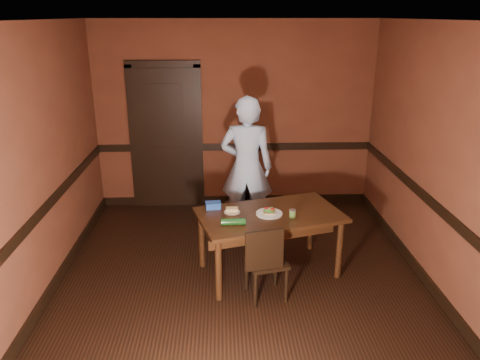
{
  "coord_description": "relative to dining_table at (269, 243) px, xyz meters",
  "views": [
    {
      "loc": [
        -0.19,
        -4.43,
        2.75
      ],
      "look_at": [
        0.0,
        0.35,
        1.05
      ],
      "focal_mm": 35.0,
      "sensor_mm": 36.0,
      "label": 1
    }
  ],
  "objects": [
    {
      "name": "wall_front",
      "position": [
        -0.32,
        -2.45,
        0.99
      ],
      "size": [
        4.0,
        0.02,
        2.7
      ],
      "primitive_type": "cube",
      "color": "brown",
      "rests_on": "ground"
    },
    {
      "name": "chair_near",
      "position": [
        -0.08,
        -0.48,
        0.05
      ],
      "size": [
        0.46,
        0.46,
        0.82
      ],
      "primitive_type": null,
      "rotation": [
        0.0,
        0.0,
        3.37
      ],
      "color": "black",
      "rests_on": "floor"
    },
    {
      "name": "floor",
      "position": [
        -0.32,
        -0.2,
        -0.36
      ],
      "size": [
        4.0,
        4.5,
        0.01
      ],
      "primitive_type": "cube",
      "color": "black",
      "rests_on": "ground"
    },
    {
      "name": "wall_left",
      "position": [
        -2.32,
        -0.2,
        0.99
      ],
      "size": [
        0.02,
        4.5,
        2.7
      ],
      "primitive_type": "cube",
      "color": "brown",
      "rests_on": "ground"
    },
    {
      "name": "chair_far",
      "position": [
        -0.25,
        1.01,
        0.05
      ],
      "size": [
        0.48,
        0.48,
        0.81
      ],
      "primitive_type": null,
      "rotation": [
        0.0,
        0.0,
        0.3
      ],
      "color": "black",
      "rests_on": "floor"
    },
    {
      "name": "dining_table",
      "position": [
        0.0,
        0.0,
        0.0
      ],
      "size": [
        1.7,
        1.25,
        0.72
      ],
      "primitive_type": "cube",
      "rotation": [
        0.0,
        0.0,
        0.28
      ],
      "color": "#321B0C",
      "rests_on": "floor"
    },
    {
      "name": "dado_back",
      "position": [
        -0.32,
        2.03,
        0.54
      ],
      "size": [
        4.0,
        0.03,
        0.1
      ],
      "primitive_type": "cube",
      "color": "black",
      "rests_on": "ground"
    },
    {
      "name": "dado_right",
      "position": [
        1.67,
        -0.2,
        0.54
      ],
      "size": [
        0.03,
        4.5,
        0.1
      ],
      "primitive_type": "cube",
      "color": "black",
      "rests_on": "ground"
    },
    {
      "name": "food_tub",
      "position": [
        -0.62,
        0.16,
        0.39
      ],
      "size": [
        0.18,
        0.14,
        0.07
      ],
      "rotation": [
        0.0,
        0.0,
        0.12
      ],
      "color": "#2350B1",
      "rests_on": "dining_table"
    },
    {
      "name": "door",
      "position": [
        -1.32,
        2.02,
        0.73
      ],
      "size": [
        1.05,
        0.07,
        2.2
      ],
      "color": "black",
      "rests_on": "ground"
    },
    {
      "name": "dado_left",
      "position": [
        -2.3,
        -0.2,
        0.54
      ],
      "size": [
        0.03,
        4.5,
        0.1
      ],
      "primitive_type": "cube",
      "color": "black",
      "rests_on": "ground"
    },
    {
      "name": "ceiling",
      "position": [
        -0.32,
        -0.2,
        2.34
      ],
      "size": [
        4.0,
        4.5,
        0.01
      ],
      "primitive_type": "cube",
      "color": "silver",
      "rests_on": "ground"
    },
    {
      "name": "sandwich_plate",
      "position": [
        -0.01,
        -0.03,
        0.38
      ],
      "size": [
        0.28,
        0.28,
        0.07
      ],
      "rotation": [
        0.0,
        0.0,
        -0.18
      ],
      "color": "silver",
      "rests_on": "dining_table"
    },
    {
      "name": "cheese_saucer",
      "position": [
        -0.41,
        0.03,
        0.38
      ],
      "size": [
        0.18,
        0.18,
        0.05
      ],
      "rotation": [
        0.0,
        0.0,
        -0.03
      ],
      "color": "silver",
      "rests_on": "dining_table"
    },
    {
      "name": "baseboard_back",
      "position": [
        -0.32,
        2.03,
        -0.3
      ],
      "size": [
        4.0,
        0.03,
        0.12
      ],
      "primitive_type": "cube",
      "color": "black",
      "rests_on": "ground"
    },
    {
      "name": "wall_right",
      "position": [
        1.68,
        -0.2,
        0.99
      ],
      "size": [
        0.02,
        4.5,
        2.7
      ],
      "primitive_type": "cube",
      "color": "brown",
      "rests_on": "ground"
    },
    {
      "name": "sauce_jar",
      "position": [
        0.23,
        -0.11,
        0.4
      ],
      "size": [
        0.07,
        0.07,
        0.09
      ],
      "rotation": [
        0.0,
        0.0,
        -0.36
      ],
      "color": "#557D36",
      "rests_on": "dining_table"
    },
    {
      "name": "wall_back",
      "position": [
        -0.32,
        2.05,
        0.99
      ],
      "size": [
        4.0,
        0.02,
        2.7
      ],
      "primitive_type": "cube",
      "color": "brown",
      "rests_on": "ground"
    },
    {
      "name": "baseboard_left",
      "position": [
        -2.3,
        -0.2,
        -0.3
      ],
      "size": [
        0.03,
        4.5,
        0.12
      ],
      "primitive_type": "cube",
      "color": "black",
      "rests_on": "ground"
    },
    {
      "name": "person",
      "position": [
        -0.2,
        1.01,
        0.56
      ],
      "size": [
        0.71,
        0.51,
        1.83
      ],
      "primitive_type": "imported",
      "rotation": [
        0.0,
        0.0,
        3.03
      ],
      "color": "#B2CCEB",
      "rests_on": "floor"
    },
    {
      "name": "baseboard_right",
      "position": [
        1.67,
        -0.2,
        -0.3
      ],
      "size": [
        0.03,
        4.5,
        0.12
      ],
      "primitive_type": "cube",
      "color": "black",
      "rests_on": "ground"
    },
    {
      "name": "wrapped_veg",
      "position": [
        -0.4,
        -0.28,
        0.39
      ],
      "size": [
        0.25,
        0.07,
        0.07
      ],
      "primitive_type": "cylinder",
      "rotation": [
        0.0,
        1.57,
        0.01
      ],
      "color": "#123B13",
      "rests_on": "dining_table"
    }
  ]
}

